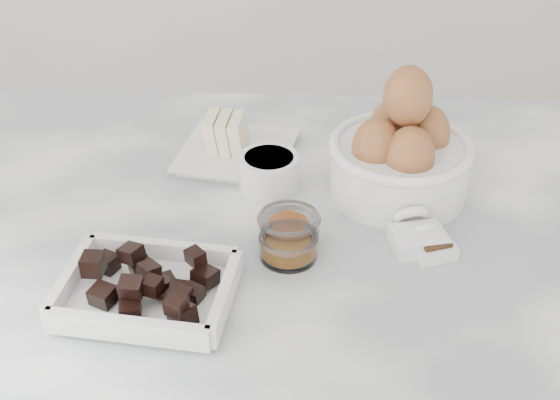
% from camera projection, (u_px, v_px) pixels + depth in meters
% --- Properties ---
extents(marble_slab, '(1.20, 0.80, 0.04)m').
position_uv_depth(marble_slab, '(262.00, 253.00, 0.96)').
color(marble_slab, white).
rests_on(marble_slab, cabinet).
extents(chocolate_dish, '(0.20, 0.16, 0.05)m').
position_uv_depth(chocolate_dish, '(147.00, 287.00, 0.85)').
color(chocolate_dish, white).
rests_on(chocolate_dish, marble_slab).
extents(butter_plate, '(0.18, 0.18, 0.06)m').
position_uv_depth(butter_plate, '(235.00, 145.00, 1.10)').
color(butter_plate, white).
rests_on(butter_plate, marble_slab).
extents(sugar_ramekin, '(0.08, 0.08, 0.05)m').
position_uv_depth(sugar_ramekin, '(269.00, 171.00, 1.03)').
color(sugar_ramekin, white).
rests_on(sugar_ramekin, marble_slab).
extents(egg_bowl, '(0.19, 0.19, 0.18)m').
position_uv_depth(egg_bowl, '(400.00, 154.00, 1.01)').
color(egg_bowl, white).
rests_on(egg_bowl, marble_slab).
extents(honey_bowl, '(0.07, 0.07, 0.03)m').
position_uv_depth(honey_bowl, '(288.00, 246.00, 0.92)').
color(honey_bowl, white).
rests_on(honey_bowl, marble_slab).
extents(zest_bowl, '(0.08, 0.08, 0.03)m').
position_uv_depth(zest_bowl, '(289.00, 227.00, 0.94)').
color(zest_bowl, white).
rests_on(zest_bowl, marble_slab).
extents(vanilla_spoon, '(0.06, 0.07, 0.04)m').
position_uv_depth(vanilla_spoon, '(432.00, 244.00, 0.93)').
color(vanilla_spoon, white).
rests_on(vanilla_spoon, marble_slab).
extents(salt_spoon, '(0.07, 0.09, 0.05)m').
position_uv_depth(salt_spoon, '(416.00, 233.00, 0.94)').
color(salt_spoon, white).
rests_on(salt_spoon, marble_slab).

